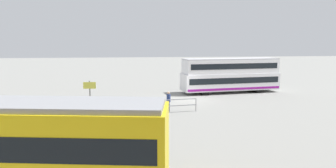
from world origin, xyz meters
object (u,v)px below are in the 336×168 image
(tram_yellow, at_px, (2,144))
(double_decker_bus, at_px, (230,75))
(info_sign, at_px, (90,91))
(pedestrian_near_railing, at_px, (169,100))

(tram_yellow, bearing_deg, double_decker_bus, -128.29)
(tram_yellow, height_order, info_sign, tram_yellow)
(pedestrian_near_railing, xyz_separation_m, info_sign, (6.21, -0.18, 0.82))
(double_decker_bus, height_order, pedestrian_near_railing, double_decker_bus)
(double_decker_bus, height_order, info_sign, double_decker_bus)
(pedestrian_near_railing, distance_m, info_sign, 6.27)
(double_decker_bus, distance_m, tram_yellow, 25.56)
(double_decker_bus, distance_m, pedestrian_near_railing, 11.46)
(double_decker_bus, xyz_separation_m, info_sign, (14.15, 8.03, -0.19))
(pedestrian_near_railing, bearing_deg, tram_yellow, 56.32)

